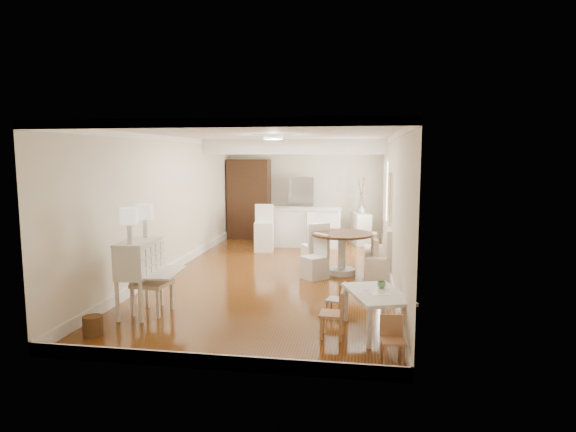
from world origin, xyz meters
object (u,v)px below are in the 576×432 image
(wicker_basket, at_px, (93,326))
(pantry_cabinet, at_px, (249,199))
(bar_stool_right, at_px, (315,231))
(gustavian_armchair, at_px, (152,282))
(sideboard, at_px, (361,229))
(fridge, at_px, (314,209))
(kids_chair_b, at_px, (336,299))
(slip_chair_far, at_px, (315,245))
(kids_chair_a, at_px, (332,313))
(kids_chair_c, at_px, (393,340))
(kids_table, at_px, (377,312))
(secretary_bureau, at_px, (140,277))
(bar_stool_left, at_px, (264,228))
(breakfast_counter, at_px, (302,227))
(slip_chair_near, at_px, (314,257))
(dining_table, at_px, (342,254))

(wicker_basket, xyz_separation_m, pantry_cabinet, (0.28, 7.90, 1.02))
(wicker_basket, xyz_separation_m, bar_stool_right, (2.38, 6.40, 0.34))
(gustavian_armchair, relative_size, bar_stool_right, 1.01)
(sideboard, bearing_deg, fridge, 147.58)
(gustavian_armchair, distance_m, kids_chair_b, 2.82)
(wicker_basket, distance_m, slip_chair_far, 5.09)
(kids_chair_a, xyz_separation_m, kids_chair_c, (0.75, -0.70, -0.05))
(kids_table, relative_size, kids_chair_b, 2.12)
(secretary_bureau, distance_m, fridge, 7.20)
(gustavian_armchair, height_order, bar_stool_right, gustavian_armchair)
(kids_table, height_order, bar_stool_left, bar_stool_left)
(sideboard, bearing_deg, breakfast_counter, -172.61)
(secretary_bureau, height_order, slip_chair_near, secretary_bureau)
(gustavian_armchair, xyz_separation_m, wicker_basket, (-0.40, -1.01, -0.35))
(kids_chair_a, height_order, sideboard, sideboard)
(kids_chair_a, bearing_deg, secretary_bureau, -97.74)
(dining_table, height_order, bar_stool_left, bar_stool_left)
(breakfast_counter, distance_m, pantry_cabinet, 2.11)
(kids_chair_a, height_order, kids_chair_c, kids_chair_a)
(breakfast_counter, bearing_deg, secretary_bureau, -106.62)
(wicker_basket, relative_size, fridge, 0.15)
(wicker_basket, distance_m, dining_table, 5.04)
(kids_chair_c, relative_size, fridge, 0.31)
(wicker_basket, height_order, kids_chair_c, kids_chair_c)
(slip_chair_far, bearing_deg, secretary_bureau, 27.50)
(kids_table, relative_size, sideboard, 1.27)
(secretary_bureau, height_order, kids_chair_c, secretary_bureau)
(kids_chair_b, bearing_deg, gustavian_armchair, -68.58)
(kids_chair_a, height_order, fridge, fridge)
(wicker_basket, height_order, kids_chair_b, kids_chair_b)
(slip_chair_far, bearing_deg, kids_chair_a, 70.71)
(secretary_bureau, distance_m, slip_chair_far, 4.15)
(slip_chair_near, relative_size, fridge, 0.49)
(gustavian_armchair, height_order, dining_table, gustavian_armchair)
(wicker_basket, height_order, kids_table, kids_table)
(kids_chair_a, bearing_deg, fridge, -169.97)
(slip_chair_near, bearing_deg, bar_stool_left, 166.51)
(dining_table, distance_m, pantry_cabinet, 4.97)
(dining_table, relative_size, bar_stool_right, 1.31)
(secretary_bureau, bearing_deg, bar_stool_right, 65.26)
(secretary_bureau, xyz_separation_m, sideboard, (3.30, 6.46, -0.15))
(secretary_bureau, distance_m, kids_chair_a, 3.02)
(dining_table, xyz_separation_m, breakfast_counter, (-1.18, 2.91, 0.09))
(breakfast_counter, distance_m, bar_stool_left, 1.19)
(slip_chair_far, relative_size, bar_stool_right, 1.05)
(breakfast_counter, xyz_separation_m, sideboard, (1.54, 0.59, -0.09))
(kids_chair_c, height_order, slip_chair_far, slip_chair_far)
(wicker_basket, distance_m, kids_table, 3.85)
(kids_chair_c, height_order, slip_chair_near, slip_chair_near)
(secretary_bureau, relative_size, dining_table, 0.92)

